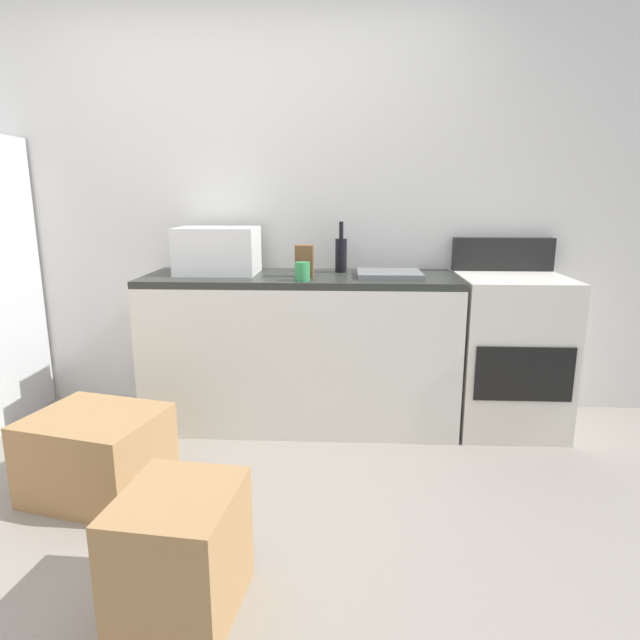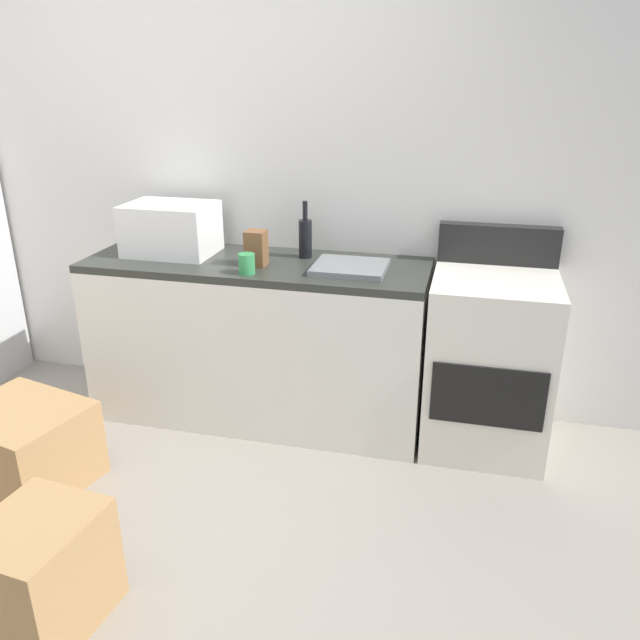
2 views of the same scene
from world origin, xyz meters
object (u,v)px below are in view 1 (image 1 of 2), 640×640
(wine_bottle, at_px, (341,254))
(coffee_mug, at_px, (302,271))
(knife_block, at_px, (304,261))
(cardboard_box_large, at_px, (181,553))
(stove_oven, at_px, (508,350))
(microwave, at_px, (218,251))
(cardboard_box_small, at_px, (97,454))

(wine_bottle, height_order, coffee_mug, wine_bottle)
(knife_block, height_order, cardboard_box_large, knife_block)
(stove_oven, distance_m, microwave, 1.80)
(stove_oven, relative_size, coffee_mug, 11.00)
(coffee_mug, xyz_separation_m, cardboard_box_large, (-0.29, -1.36, -0.74))
(cardboard_box_large, bearing_deg, stove_oven, 46.87)
(stove_oven, height_order, knife_block, stove_oven)
(cardboard_box_small, bearing_deg, stove_oven, 22.85)
(stove_oven, xyz_separation_m, cardboard_box_large, (-1.48, -1.58, -0.25))
(coffee_mug, relative_size, knife_block, 0.56)
(wine_bottle, relative_size, coffee_mug, 3.00)
(coffee_mug, bearing_deg, cardboard_box_small, -143.55)
(stove_oven, relative_size, cardboard_box_small, 1.98)
(wine_bottle, bearing_deg, stove_oven, -7.53)
(cardboard_box_large, bearing_deg, microwave, 97.98)
(knife_block, bearing_deg, wine_bottle, 44.85)
(microwave, xyz_separation_m, coffee_mug, (0.52, -0.25, -0.09))
(microwave, bearing_deg, stove_oven, -1.25)
(microwave, xyz_separation_m, cardboard_box_small, (-0.38, -0.92, -0.84))
(wine_bottle, xyz_separation_m, knife_block, (-0.20, -0.20, -0.02))
(stove_oven, xyz_separation_m, microwave, (-1.71, 0.04, 0.57))
(microwave, relative_size, wine_bottle, 1.53)
(cardboard_box_large, distance_m, cardboard_box_small, 0.93)
(stove_oven, height_order, cardboard_box_small, stove_oven)
(wine_bottle, height_order, cardboard_box_large, wine_bottle)
(cardboard_box_large, bearing_deg, wine_bottle, 73.89)
(knife_block, bearing_deg, cardboard_box_small, -137.97)
(microwave, bearing_deg, coffee_mug, -26.18)
(coffee_mug, bearing_deg, stove_oven, 10.36)
(coffee_mug, bearing_deg, cardboard_box_large, -102.06)
(microwave, bearing_deg, cardboard_box_large, -82.02)
(microwave, relative_size, coffee_mug, 4.60)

